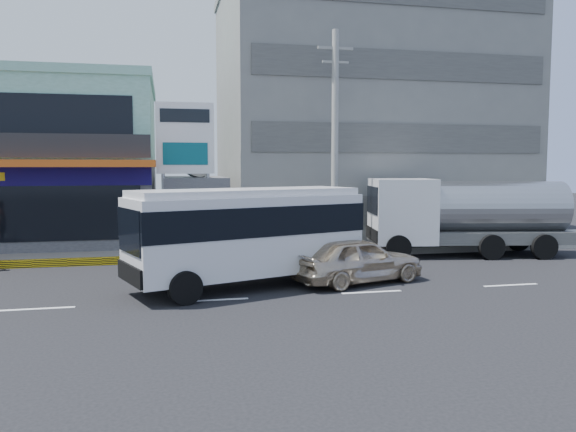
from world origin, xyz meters
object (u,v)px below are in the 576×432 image
at_px(billboard, 185,146).
at_px(utility_pole_near, 335,141).
at_px(tanker_truck, 461,214).
at_px(satellite_dish, 195,176).
at_px(minibus, 247,229).
at_px(concrete_building, 362,116).
at_px(sedan, 357,260).
at_px(shop_building, 32,167).

height_order(billboard, utility_pole_near, utility_pole_near).
xyz_separation_m(utility_pole_near, tanker_truck, (5.63, -1.13, -3.29)).
xyz_separation_m(billboard, utility_pole_near, (6.50, -1.80, 0.22)).
relative_size(satellite_dish, minibus, 0.18).
bearing_deg(minibus, concrete_building, 56.65).
distance_m(concrete_building, tanker_truck, 10.26).
bearing_deg(concrete_building, utility_pole_near, -117.76).
height_order(billboard, tanker_truck, billboard).
bearing_deg(sedan, tanker_truck, -71.31).
distance_m(shop_building, satellite_dish, 8.54).
relative_size(billboard, tanker_truck, 0.76).
bearing_deg(utility_pole_near, tanker_truck, -11.39).
bearing_deg(billboard, sedan, -54.30).
xyz_separation_m(billboard, tanker_truck, (12.13, -2.93, -3.06)).
distance_m(concrete_building, billboard, 12.17).
bearing_deg(sedan, billboard, 18.53).
distance_m(concrete_building, satellite_dish, 11.30).
relative_size(shop_building, concrete_building, 0.77).
height_order(satellite_dish, billboard, billboard).
bearing_deg(shop_building, sedan, -43.68).
bearing_deg(tanker_truck, utility_pole_near, 168.61).
bearing_deg(utility_pole_near, sedan, -99.30).
relative_size(billboard, utility_pole_near, 0.69).
bearing_deg(concrete_building, sedan, -110.20).
relative_size(shop_building, utility_pole_near, 1.24).
xyz_separation_m(satellite_dish, sedan, (5.03, -9.50, -2.77)).
bearing_deg(billboard, tanker_truck, -13.60).
bearing_deg(billboard, utility_pole_near, -15.48).
relative_size(sedan, tanker_truck, 0.52).
xyz_separation_m(minibus, tanker_truck, (10.41, 4.61, -0.09)).
relative_size(concrete_building, satellite_dish, 10.67).
height_order(concrete_building, billboard, concrete_building).
bearing_deg(concrete_building, tanker_truck, -79.45).
relative_size(satellite_dish, sedan, 0.32).
height_order(satellite_dish, tanker_truck, satellite_dish).
xyz_separation_m(satellite_dish, minibus, (1.22, -9.34, -1.62)).
relative_size(minibus, tanker_truck, 0.90).
distance_m(satellite_dish, billboard, 2.31).
bearing_deg(satellite_dish, billboard, -105.52).
xyz_separation_m(concrete_building, sedan, (-4.97, -13.50, -6.19)).
relative_size(satellite_dish, tanker_truck, 0.16).
relative_size(shop_building, tanker_truck, 1.36).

